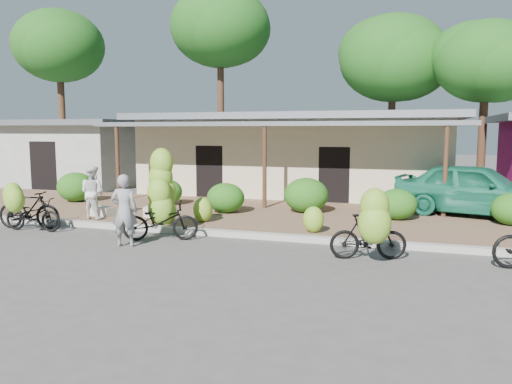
# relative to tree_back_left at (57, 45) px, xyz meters

# --- Properties ---
(ground) EXTENTS (100.00, 100.00, 0.00)m
(ground) POSITION_rel_tree_back_left_xyz_m (13.69, -13.11, -7.21)
(ground) COLOR #4D4A47
(ground) RESTS_ON ground
(sidewalk) EXTENTS (60.00, 6.00, 0.12)m
(sidewalk) POSITION_rel_tree_back_left_xyz_m (13.69, -8.11, -7.15)
(sidewalk) COLOR brown
(sidewalk) RESTS_ON ground
(curb) EXTENTS (60.00, 0.25, 0.15)m
(curb) POSITION_rel_tree_back_left_xyz_m (13.69, -11.11, -7.13)
(curb) COLOR #A8A399
(curb) RESTS_ON ground
(shop_main) EXTENTS (13.00, 8.50, 3.35)m
(shop_main) POSITION_rel_tree_back_left_xyz_m (13.69, -2.18, -5.48)
(shop_main) COLOR beige
(shop_main) RESTS_ON ground
(shop_grey) EXTENTS (7.00, 6.00, 3.15)m
(shop_grey) POSITION_rel_tree_back_left_xyz_m (2.69, -2.12, -5.59)
(shop_grey) COLOR #B0B0AA
(shop_grey) RESTS_ON ground
(tree_back_left) EXTENTS (4.88, 4.74, 9.03)m
(tree_back_left) POSITION_rel_tree_back_left_xyz_m (0.00, 0.00, 0.00)
(tree_back_left) COLOR #48291C
(tree_back_left) RESTS_ON ground
(tree_far_center) EXTENTS (5.45, 5.35, 10.31)m
(tree_far_center) POSITION_rel_tree_back_left_xyz_m (8.00, 3.00, 1.06)
(tree_far_center) COLOR #48291C
(tree_far_center) RESTS_ON ground
(tree_center_right) EXTENTS (5.44, 5.34, 8.35)m
(tree_center_right) POSITION_rel_tree_back_left_xyz_m (17.00, 3.50, -0.89)
(tree_center_right) COLOR #48291C
(tree_center_right) RESTS_ON ground
(tree_near_right) EXTENTS (4.59, 4.42, 7.45)m
(tree_near_right) POSITION_rel_tree_back_left_xyz_m (21.00, 1.50, -1.46)
(tree_near_right) COLOR #48291C
(tree_near_right) RESTS_ON ground
(hedge_0) EXTENTS (1.36, 1.22, 1.06)m
(hedge_0) POSITION_rel_tree_back_left_xyz_m (6.77, -7.71, -6.56)
(hedge_0) COLOR #175B14
(hedge_0) RESTS_ON sidewalk
(hedge_1) EXTENTS (1.15, 1.04, 0.90)m
(hedge_1) POSITION_rel_tree_back_left_xyz_m (10.23, -7.39, -6.64)
(hedge_1) COLOR #175B14
(hedge_1) RESTS_ON sidewalk
(hedge_2) EXTENTS (1.20, 1.08, 0.93)m
(hedge_2) POSITION_rel_tree_back_left_xyz_m (12.82, -8.35, -6.62)
(hedge_2) COLOR #175B14
(hedge_2) RESTS_ON sidewalk
(hedge_3) EXTENTS (1.40, 1.26, 1.09)m
(hedge_3) POSITION_rel_tree_back_left_xyz_m (15.21, -7.53, -6.54)
(hedge_3) COLOR #175B14
(hedge_3) RESTS_ON sidewalk
(hedge_4) EXTENTS (1.15, 1.03, 0.90)m
(hedge_4) POSITION_rel_tree_back_left_xyz_m (17.97, -7.97, -6.64)
(hedge_4) COLOR #175B14
(hedge_4) RESTS_ON sidewalk
(bike_far_left) EXTENTS (1.71, 1.21, 1.26)m
(bike_far_left) POSITION_rel_tree_back_left_xyz_m (8.74, -12.15, -6.69)
(bike_far_left) COLOR black
(bike_far_left) RESTS_ON ground
(bike_left) EXTENTS (1.86, 1.26, 1.35)m
(bike_left) POSITION_rel_tree_back_left_xyz_m (8.46, -11.95, -6.60)
(bike_left) COLOR black
(bike_left) RESTS_ON ground
(bike_center) EXTENTS (1.94, 1.44, 2.25)m
(bike_center) POSITION_rel_tree_back_left_xyz_m (12.44, -11.80, -6.34)
(bike_center) COLOR black
(bike_center) RESTS_ON ground
(bike_right) EXTENTS (1.66, 1.33, 1.58)m
(bike_right) POSITION_rel_tree_back_left_xyz_m (17.63, -12.58, -6.51)
(bike_right) COLOR black
(bike_right) RESTS_ON ground
(loose_banana_a) EXTENTS (0.56, 0.47, 0.70)m
(loose_banana_a) POSITION_rel_tree_back_left_xyz_m (11.95, -10.59, -6.74)
(loose_banana_a) COLOR #94C731
(loose_banana_a) RESTS_ON sidewalk
(loose_banana_b) EXTENTS (0.56, 0.48, 0.70)m
(loose_banana_b) POSITION_rel_tree_back_left_xyz_m (12.79, -10.02, -6.74)
(loose_banana_b) COLOR #94C731
(loose_banana_b) RESTS_ON sidewalk
(loose_banana_c) EXTENTS (0.53, 0.45, 0.67)m
(loose_banana_c) POSITION_rel_tree_back_left_xyz_m (16.04, -10.52, -6.75)
(loose_banana_c) COLOR #94C731
(loose_banana_c) RESTS_ON sidewalk
(sack_near) EXTENTS (0.92, 0.59, 0.30)m
(sack_near) POSITION_rel_tree_back_left_xyz_m (11.19, -9.65, -6.94)
(sack_near) COLOR silver
(sack_near) RESTS_ON sidewalk
(sack_far) EXTENTS (0.81, 0.53, 0.28)m
(sack_far) POSITION_rel_tree_back_left_xyz_m (9.49, -10.05, -6.95)
(sack_far) COLOR silver
(sack_far) RESTS_ON sidewalk
(vendor) EXTENTS (0.70, 0.55, 1.69)m
(vendor) POSITION_rel_tree_back_left_xyz_m (12.08, -12.86, -6.36)
(vendor) COLOR gray
(vendor) RESTS_ON ground
(bystander) EXTENTS (0.81, 0.66, 1.56)m
(bystander) POSITION_rel_tree_back_left_xyz_m (9.52, -10.51, -6.31)
(bystander) COLOR white
(bystander) RESTS_ON sidewalk
(teal_van) EXTENTS (5.03, 3.09, 1.60)m
(teal_van) POSITION_rel_tree_back_left_xyz_m (20.18, -6.57, -6.29)
(teal_van) COLOR #186D50
(teal_van) RESTS_ON sidewalk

